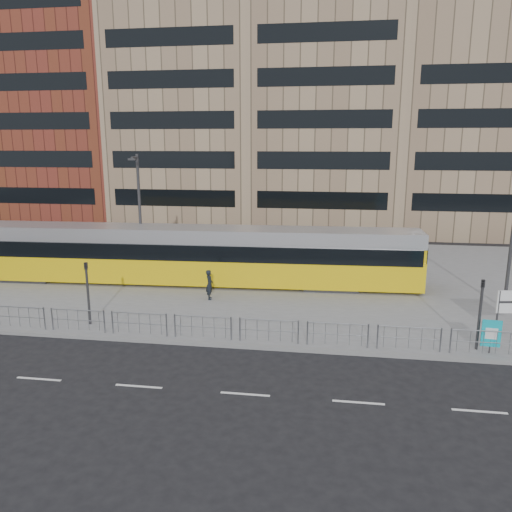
# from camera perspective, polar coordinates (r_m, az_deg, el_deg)

# --- Properties ---
(ground) EXTENTS (120.00, 120.00, 0.00)m
(ground) POSITION_cam_1_polar(r_m,az_deg,el_deg) (22.48, -4.62, -10.30)
(ground) COLOR black
(ground) RESTS_ON ground
(plaza) EXTENTS (64.00, 24.00, 0.15)m
(plaza) POSITION_cam_1_polar(r_m,az_deg,el_deg) (33.62, -0.03, -2.20)
(plaza) COLOR slate
(plaza) RESTS_ON ground
(kerb) EXTENTS (64.00, 0.25, 0.17)m
(kerb) POSITION_cam_1_polar(r_m,az_deg,el_deg) (22.49, -4.59, -10.08)
(kerb) COLOR gray
(kerb) RESTS_ON ground
(building_row) EXTENTS (70.40, 18.40, 31.20)m
(building_row) POSITION_cam_1_polar(r_m,az_deg,el_deg) (54.62, 5.25, 17.14)
(building_row) COLOR maroon
(building_row) RESTS_ON ground
(pedestrian_barrier) EXTENTS (32.07, 0.07, 1.10)m
(pedestrian_barrier) POSITION_cam_1_polar(r_m,az_deg,el_deg) (22.23, 0.70, -7.80)
(pedestrian_barrier) COLOR gray
(pedestrian_barrier) RESTS_ON plaza
(road_markings) EXTENTS (62.00, 0.12, 0.01)m
(road_markings) POSITION_cam_1_polar(r_m,az_deg,el_deg) (18.76, -4.37, -15.25)
(road_markings) COLOR white
(road_markings) RESTS_ON ground
(tram) EXTENTS (30.14, 4.06, 3.54)m
(tram) POSITION_cam_1_polar(r_m,az_deg,el_deg) (31.70, -9.16, 0.15)
(tram) COLOR yellow
(tram) RESTS_ON plaza
(ad_panel) EXTENTS (0.78, 0.13, 1.46)m
(ad_panel) POSITION_cam_1_polar(r_m,az_deg,el_deg) (23.29, 25.29, -8.06)
(ad_panel) COLOR #2D2D30
(ad_panel) RESTS_ON plaza
(pedestrian) EXTENTS (0.54, 0.69, 1.70)m
(pedestrian) POSITION_cam_1_polar(r_m,az_deg,el_deg) (28.23, -5.33, -3.28)
(pedestrian) COLOR black
(pedestrian) RESTS_ON plaza
(traffic_light_west) EXTENTS (0.21, 0.23, 3.10)m
(traffic_light_west) POSITION_cam_1_polar(r_m,az_deg,el_deg) (25.32, -18.72, -3.18)
(traffic_light_west) COLOR #2D2D30
(traffic_light_west) RESTS_ON plaza
(traffic_light_east) EXTENTS (0.21, 0.24, 3.10)m
(traffic_light_east) POSITION_cam_1_polar(r_m,az_deg,el_deg) (23.12, 24.29, -5.16)
(traffic_light_east) COLOR #2D2D30
(traffic_light_east) RESTS_ON plaza
(lamp_post_west) EXTENTS (0.45, 1.04, 7.95)m
(lamp_post_west) POSITION_cam_1_polar(r_m,az_deg,el_deg) (32.97, -13.17, 5.01)
(lamp_post_west) COLOR #2D2D30
(lamp_post_west) RESTS_ON plaza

